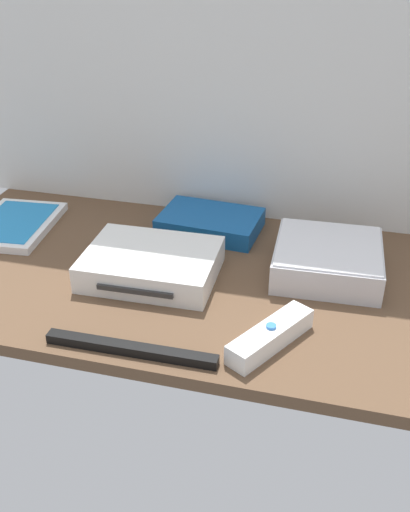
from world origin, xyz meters
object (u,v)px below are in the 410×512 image
at_px(game_console, 151,264).
at_px(mini_computer, 328,259).
at_px(network_router, 210,223).
at_px(remote_wand, 270,336).
at_px(game_case, 15,225).
at_px(sensor_bar, 131,349).

relative_size(game_console, mini_computer, 1.21).
height_order(network_router, remote_wand, same).
height_order(game_case, remote_wand, remote_wand).
relative_size(game_case, network_router, 1.07).
distance_m(mini_computer, network_router, 0.24).
bearing_deg(remote_wand, game_console, 178.69).
distance_m(remote_wand, sensor_bar, 0.19).
bearing_deg(sensor_bar, mini_computer, 48.33).
height_order(mini_computer, remote_wand, mini_computer).
bearing_deg(game_console, game_case, 161.39).
bearing_deg(mini_computer, network_router, 156.18).
relative_size(game_case, remote_wand, 1.38).
bearing_deg(network_router, mini_computer, -19.46).
height_order(mini_computer, sensor_bar, mini_computer).
distance_m(game_console, sensor_bar, 0.20).
bearing_deg(mini_computer, game_console, -163.86).
relative_size(network_router, sensor_bar, 0.79).
bearing_deg(mini_computer, sensor_bar, -130.95).
xyz_separation_m(network_router, sensor_bar, (-0.02, -0.37, -0.01)).
height_order(game_console, game_case, game_console).
distance_m(network_router, remote_wand, 0.35).
height_order(game_console, mini_computer, mini_computer).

